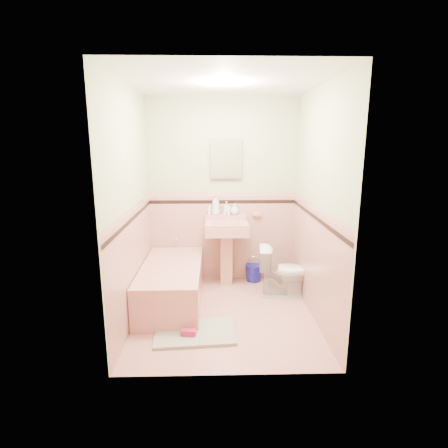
{
  "coord_description": "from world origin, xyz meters",
  "views": [
    {
      "loc": [
        -0.11,
        -3.78,
        1.92
      ],
      "look_at": [
        0.0,
        0.25,
        1.0
      ],
      "focal_mm": 28.93,
      "sensor_mm": 36.0,
      "label": 1
    }
  ],
  "objects_px": {
    "sink": "(226,254)",
    "shoe": "(189,332)",
    "bathtub": "(172,285)",
    "soap_bottle_right": "(235,209)",
    "soap_bottle_left": "(216,205)",
    "soap_bottle_mid": "(226,208)",
    "medicine_cabinet": "(226,159)",
    "bucket": "(254,273)",
    "toilet": "(284,271)"
  },
  "relations": [
    {
      "from": "medicine_cabinet",
      "to": "toilet",
      "type": "relative_size",
      "value": 0.71
    },
    {
      "from": "bathtub",
      "to": "shoe",
      "type": "distance_m",
      "value": 0.89
    },
    {
      "from": "bathtub",
      "to": "sink",
      "type": "height_order",
      "value": "sink"
    },
    {
      "from": "toilet",
      "to": "bucket",
      "type": "height_order",
      "value": "toilet"
    },
    {
      "from": "medicine_cabinet",
      "to": "soap_bottle_left",
      "type": "height_order",
      "value": "medicine_cabinet"
    },
    {
      "from": "bathtub",
      "to": "sink",
      "type": "xyz_separation_m",
      "value": [
        0.68,
        0.53,
        0.22
      ]
    },
    {
      "from": "bucket",
      "to": "shoe",
      "type": "relative_size",
      "value": 1.63
    },
    {
      "from": "soap_bottle_left",
      "to": "sink",
      "type": "bearing_deg",
      "value": -51.96
    },
    {
      "from": "soap_bottle_mid",
      "to": "soap_bottle_right",
      "type": "height_order",
      "value": "soap_bottle_mid"
    },
    {
      "from": "sink",
      "to": "shoe",
      "type": "distance_m",
      "value": 1.48
    },
    {
      "from": "sink",
      "to": "soap_bottle_left",
      "type": "relative_size",
      "value": 3.26
    },
    {
      "from": "bathtub",
      "to": "soap_bottle_mid",
      "type": "distance_m",
      "value": 1.28
    },
    {
      "from": "soap_bottle_right",
      "to": "shoe",
      "type": "xyz_separation_m",
      "value": [
        -0.54,
        -1.54,
        -0.97
      ]
    },
    {
      "from": "toilet",
      "to": "sink",
      "type": "bearing_deg",
      "value": 69.57
    },
    {
      "from": "bathtub",
      "to": "soap_bottle_right",
      "type": "xyz_separation_m",
      "value": [
        0.8,
        0.71,
        0.8
      ]
    },
    {
      "from": "soap_bottle_mid",
      "to": "shoe",
      "type": "distance_m",
      "value": 1.88
    },
    {
      "from": "bathtub",
      "to": "soap_bottle_mid",
      "type": "xyz_separation_m",
      "value": [
        0.68,
        0.71,
        0.82
      ]
    },
    {
      "from": "bathtub",
      "to": "bucket",
      "type": "height_order",
      "value": "bathtub"
    },
    {
      "from": "soap_bottle_right",
      "to": "shoe",
      "type": "height_order",
      "value": "soap_bottle_right"
    },
    {
      "from": "soap_bottle_left",
      "to": "toilet",
      "type": "distance_m",
      "value": 1.27
    },
    {
      "from": "bathtub",
      "to": "bucket",
      "type": "relative_size",
      "value": 6.28
    },
    {
      "from": "bucket",
      "to": "shoe",
      "type": "bearing_deg",
      "value": -118.44
    },
    {
      "from": "toilet",
      "to": "soap_bottle_left",
      "type": "bearing_deg",
      "value": 63.89
    },
    {
      "from": "soap_bottle_left",
      "to": "shoe",
      "type": "height_order",
      "value": "soap_bottle_left"
    },
    {
      "from": "sink",
      "to": "soap_bottle_mid",
      "type": "xyz_separation_m",
      "value": [
        0.0,
        0.18,
        0.6
      ]
    },
    {
      "from": "bathtub",
      "to": "medicine_cabinet",
      "type": "height_order",
      "value": "medicine_cabinet"
    },
    {
      "from": "medicine_cabinet",
      "to": "toilet",
      "type": "bearing_deg",
      "value": -38.06
    },
    {
      "from": "medicine_cabinet",
      "to": "soap_bottle_mid",
      "type": "height_order",
      "value": "medicine_cabinet"
    },
    {
      "from": "soap_bottle_right",
      "to": "bathtub",
      "type": "bearing_deg",
      "value": -138.25
    },
    {
      "from": "toilet",
      "to": "bucket",
      "type": "distance_m",
      "value": 0.62
    },
    {
      "from": "soap_bottle_right",
      "to": "toilet",
      "type": "height_order",
      "value": "soap_bottle_right"
    },
    {
      "from": "sink",
      "to": "medicine_cabinet",
      "type": "bearing_deg",
      "value": 90.0
    },
    {
      "from": "soap_bottle_left",
      "to": "soap_bottle_mid",
      "type": "xyz_separation_m",
      "value": [
        0.14,
        0.0,
        -0.04
      ]
    },
    {
      "from": "soap_bottle_left",
      "to": "soap_bottle_right",
      "type": "distance_m",
      "value": 0.26
    },
    {
      "from": "soap_bottle_right",
      "to": "soap_bottle_left",
      "type": "bearing_deg",
      "value": 180.0
    },
    {
      "from": "soap_bottle_mid",
      "to": "bucket",
      "type": "relative_size",
      "value": 0.78
    },
    {
      "from": "bathtub",
      "to": "bucket",
      "type": "distance_m",
      "value": 1.27
    },
    {
      "from": "soap_bottle_right",
      "to": "medicine_cabinet",
      "type": "bearing_deg",
      "value": 165.43
    },
    {
      "from": "sink",
      "to": "shoe",
      "type": "relative_size",
      "value": 6.08
    },
    {
      "from": "bathtub",
      "to": "soap_bottle_left",
      "type": "relative_size",
      "value": 5.51
    },
    {
      "from": "sink",
      "to": "toilet",
      "type": "distance_m",
      "value": 0.81
    },
    {
      "from": "shoe",
      "to": "medicine_cabinet",
      "type": "bearing_deg",
      "value": 81.32
    },
    {
      "from": "toilet",
      "to": "bucket",
      "type": "xyz_separation_m",
      "value": [
        -0.33,
        0.49,
        -0.2
      ]
    },
    {
      "from": "soap_bottle_left",
      "to": "soap_bottle_right",
      "type": "height_order",
      "value": "soap_bottle_left"
    },
    {
      "from": "bathtub",
      "to": "toilet",
      "type": "xyz_separation_m",
      "value": [
        1.4,
        0.18,
        0.1
      ]
    },
    {
      "from": "medicine_cabinet",
      "to": "shoe",
      "type": "bearing_deg",
      "value": -105.14
    },
    {
      "from": "soap_bottle_mid",
      "to": "soap_bottle_right",
      "type": "relative_size",
      "value": 1.21
    },
    {
      "from": "shoe",
      "to": "bucket",
      "type": "bearing_deg",
      "value": 68.01
    },
    {
      "from": "toilet",
      "to": "bathtub",
      "type": "bearing_deg",
      "value": 102.98
    },
    {
      "from": "bathtub",
      "to": "shoe",
      "type": "xyz_separation_m",
      "value": [
        0.25,
        -0.83,
        -0.16
      ]
    }
  ]
}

